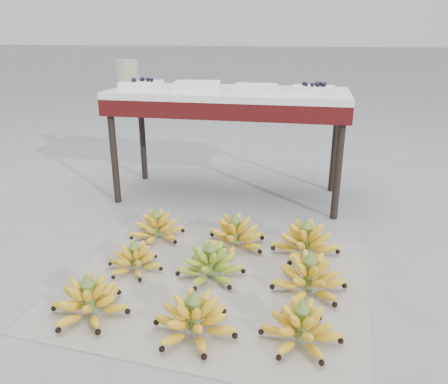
% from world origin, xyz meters
% --- Properties ---
extents(ground, '(60.00, 60.00, 0.00)m').
position_xyz_m(ground, '(0.00, 0.00, 0.00)').
color(ground, slate).
rests_on(ground, ground).
extents(newspaper_mat, '(1.33, 1.14, 0.01)m').
position_xyz_m(newspaper_mat, '(0.10, 0.01, 0.00)').
color(newspaper_mat, white).
rests_on(newspaper_mat, ground).
extents(bunch_front_left, '(0.34, 0.34, 0.18)m').
position_xyz_m(bunch_front_left, '(-0.31, -0.30, 0.07)').
color(bunch_front_left, gold).
rests_on(bunch_front_left, newspaper_mat).
extents(bunch_front_center, '(0.36, 0.36, 0.18)m').
position_xyz_m(bunch_front_center, '(0.10, -0.34, 0.07)').
color(bunch_front_center, gold).
rests_on(bunch_front_center, newspaper_mat).
extents(bunch_front_right, '(0.36, 0.36, 0.17)m').
position_xyz_m(bunch_front_right, '(0.46, -0.30, 0.06)').
color(bunch_front_right, gold).
rests_on(bunch_front_right, newspaper_mat).
extents(bunch_mid_left, '(0.26, 0.26, 0.15)m').
position_xyz_m(bunch_mid_left, '(-0.27, 0.04, 0.06)').
color(bunch_mid_left, gold).
rests_on(bunch_mid_left, newspaper_mat).
extents(bunch_mid_center, '(0.30, 0.30, 0.18)m').
position_xyz_m(bunch_mid_center, '(0.07, 0.05, 0.07)').
color(bunch_mid_center, olive).
rests_on(bunch_mid_center, newspaper_mat).
extents(bunch_mid_right, '(0.37, 0.37, 0.18)m').
position_xyz_m(bunch_mid_right, '(0.49, 0.01, 0.07)').
color(bunch_mid_right, gold).
rests_on(bunch_mid_right, newspaper_mat).
extents(bunch_back_left, '(0.35, 0.35, 0.17)m').
position_xyz_m(bunch_back_left, '(-0.28, 0.36, 0.06)').
color(bunch_back_left, gold).
rests_on(bunch_back_left, newspaper_mat).
extents(bunch_back_center, '(0.32, 0.32, 0.18)m').
position_xyz_m(bunch_back_center, '(0.13, 0.34, 0.07)').
color(bunch_back_center, gold).
rests_on(bunch_back_center, newspaper_mat).
extents(bunch_back_right, '(0.36, 0.36, 0.19)m').
position_xyz_m(bunch_back_right, '(0.47, 0.33, 0.07)').
color(bunch_back_right, gold).
rests_on(bunch_back_right, newspaper_mat).
extents(vendor_table, '(1.40, 0.56, 0.67)m').
position_xyz_m(vendor_table, '(-0.04, 1.04, 0.60)').
color(vendor_table, black).
rests_on(vendor_table, ground).
extents(tray_far_left, '(0.29, 0.24, 0.07)m').
position_xyz_m(tray_far_left, '(-0.57, 1.01, 0.70)').
color(tray_far_left, silver).
rests_on(tray_far_left, vendor_table).
extents(tray_left, '(0.29, 0.23, 0.04)m').
position_xyz_m(tray_left, '(-0.23, 1.05, 0.69)').
color(tray_left, silver).
rests_on(tray_left, vendor_table).
extents(tray_right, '(0.24, 0.18, 0.04)m').
position_xyz_m(tray_right, '(0.13, 1.00, 0.69)').
color(tray_right, silver).
rests_on(tray_right, vendor_table).
extents(tray_far_right, '(0.26, 0.21, 0.06)m').
position_xyz_m(tray_far_right, '(0.45, 1.00, 0.69)').
color(tray_far_right, silver).
rests_on(tray_far_right, vendor_table).
extents(glass_jar, '(0.14, 0.14, 0.17)m').
position_xyz_m(glass_jar, '(-0.66, 1.02, 0.76)').
color(glass_jar, beige).
rests_on(glass_jar, vendor_table).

